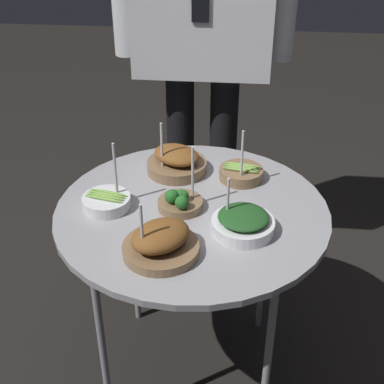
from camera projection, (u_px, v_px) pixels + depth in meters
The scene contains 9 objects.
ground_plane at pixel (192, 369), 1.73m from camera, with size 8.00×8.00×0.00m, color black.
serving_cart at pixel (192, 220), 1.41m from camera, with size 0.71×0.71×0.63m.
bowl_asparagus_mid_right at pixel (241, 173), 1.51m from camera, with size 0.12×0.12×0.17m.
bowl_broccoli_center at pixel (180, 201), 1.38m from camera, with size 0.12×0.12×0.17m.
bowl_spinach_back_right at pixel (243, 223), 1.29m from camera, with size 0.16×0.16×0.14m.
bowl_asparagus_front_left at pixel (107, 201), 1.39m from camera, with size 0.13×0.13×0.17m.
bowl_roast_mid_left at pixel (177, 162), 1.54m from camera, with size 0.18×0.17×0.16m.
bowl_roast_far_rim at pixel (161, 242), 1.22m from camera, with size 0.18×0.18×0.16m.
waiter_figure at pixel (203, 3), 1.69m from camera, with size 0.59×0.22×1.60m.
Camera 1 is at (0.11, -1.15, 1.41)m, focal length 50.00 mm.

